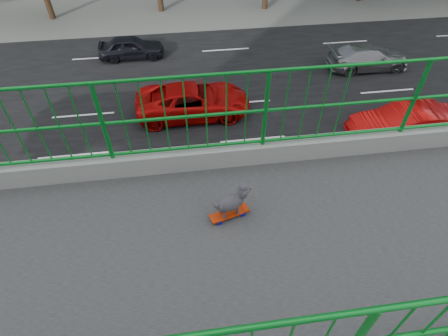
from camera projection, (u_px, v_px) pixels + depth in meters
name	position (u px, v px, depth m)	size (l,w,h in m)	color
road	(83.00, 115.00, 17.53)	(18.00, 90.00, 0.02)	black
skateboard	(229.00, 214.00, 4.27)	(0.27, 0.50, 0.06)	red
poodle	(231.00, 201.00, 4.12)	(0.27, 0.46, 0.39)	#2F2C31
car_1	(405.00, 124.00, 15.72)	(1.71, 4.89, 1.61)	#B30807
car_2	(193.00, 101.00, 17.11)	(2.54, 5.51, 1.53)	#B30807
car_3	(368.00, 57.00, 20.44)	(1.91, 4.71, 1.37)	gray
car_4	(131.00, 47.00, 21.38)	(1.56, 3.89, 1.32)	black
car_5	(76.00, 215.00, 12.18)	(1.53, 4.40, 1.45)	#B30807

